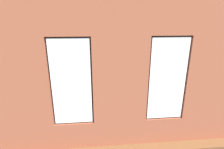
{
  "coord_description": "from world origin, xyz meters",
  "views": [
    {
      "loc": [
        0.52,
        5.82,
        2.87
      ],
      "look_at": [
        -0.01,
        0.4,
        1.11
      ],
      "focal_mm": 28.0,
      "sensor_mm": 36.0,
      "label": 1
    }
  ],
  "objects": [
    {
      "name": "coffee_table",
      "position": [
        -0.04,
        0.19,
        0.39
      ],
      "size": [
        1.6,
        0.83,
        0.44
      ],
      "color": "tan",
      "rests_on": "ground_plane"
    },
    {
      "name": "cup_ceramic",
      "position": [
        -0.04,
        0.19,
        0.49
      ],
      "size": [
        0.08,
        0.08,
        0.1
      ],
      "primitive_type": "cylinder",
      "color": "#33567F",
      "rests_on": "coffee_table"
    },
    {
      "name": "potted_plant_corner_near_left",
      "position": [
        -2.49,
        -1.73,
        0.63
      ],
      "size": [
        0.77,
        0.86,
        1.4
      ],
      "color": "beige",
      "rests_on": "ground_plane"
    },
    {
      "name": "remote_silver",
      "position": [
        0.44,
        0.32,
        0.45
      ],
      "size": [
        0.09,
        0.18,
        0.02
      ],
      "primitive_type": "cube",
      "rotation": [
        0.0,
        0.0,
        2.88
      ],
      "color": "#B2B2B7",
      "rests_on": "coffee_table"
    },
    {
      "name": "potted_plant_between_couches",
      "position": [
        -0.8,
        1.64,
        0.77
      ],
      "size": [
        0.74,
        0.76,
        1.31
      ],
      "color": "beige",
      "rests_on": "ground_plane"
    },
    {
      "name": "ground_plane",
      "position": [
        0.0,
        0.0,
        -0.05
      ],
      "size": [
        6.68,
        5.45,
        0.1
      ],
      "primitive_type": "cube",
      "color": "brown"
    },
    {
      "name": "table_plant_small",
      "position": [
        -0.48,
        0.05,
        0.57
      ],
      "size": [
        0.15,
        0.15,
        0.25
      ],
      "color": "#9E5638",
      "rests_on": "coffee_table"
    },
    {
      "name": "papasan_chair",
      "position": [
        0.96,
        -1.56,
        0.44
      ],
      "size": [
        1.07,
        1.07,
        0.68
      ],
      "color": "olive",
      "rests_on": "ground_plane"
    },
    {
      "name": "media_console",
      "position": [
        2.69,
        0.14,
        0.26
      ],
      "size": [
        0.95,
        0.42,
        0.51
      ],
      "primitive_type": "cube",
      "color": "black",
      "rests_on": "ground_plane"
    },
    {
      "name": "brick_wall_with_windows",
      "position": [
        -0.0,
        2.34,
        1.59
      ],
      "size": [
        6.08,
        0.3,
        3.21
      ],
      "color": "#9E5138",
      "rests_on": "ground_plane"
    },
    {
      "name": "white_wall_right",
      "position": [
        2.99,
        0.2,
        1.61
      ],
      "size": [
        0.1,
        4.45,
        3.21
      ],
      "primitive_type": "cube",
      "color": "silver",
      "rests_on": "ground_plane"
    },
    {
      "name": "couch_left",
      "position": [
        -2.34,
        0.43,
        0.33
      ],
      "size": [
        0.95,
        2.13,
        0.8
      ],
      "rotation": [
        0.0,
        0.0,
        1.61
      ],
      "color": "black",
      "rests_on": "ground_plane"
    },
    {
      "name": "potted_plant_by_left_couch",
      "position": [
        -1.94,
        -1.07,
        0.4
      ],
      "size": [
        0.32,
        0.32,
        0.57
      ],
      "color": "brown",
      "rests_on": "ground_plane"
    },
    {
      "name": "remote_black",
      "position": [
        -0.16,
        0.32,
        0.45
      ],
      "size": [
        0.09,
        0.18,
        0.02
      ],
      "primitive_type": "cube",
      "rotation": [
        0.0,
        0.0,
        3.36
      ],
      "color": "black",
      "rests_on": "coffee_table"
    },
    {
      "name": "potted_plant_near_tv",
      "position": [
        2.14,
        1.06,
        0.64
      ],
      "size": [
        0.6,
        0.6,
        0.99
      ],
      "color": "beige",
      "rests_on": "ground_plane"
    },
    {
      "name": "remote_gray",
      "position": [
        0.16,
        0.09,
        0.45
      ],
      "size": [
        0.05,
        0.17,
        0.02
      ],
      "primitive_type": "cube",
      "rotation": [
        0.0,
        0.0,
        3.14
      ],
      "color": "#59595B",
      "rests_on": "coffee_table"
    },
    {
      "name": "tv_flatscreen",
      "position": [
        2.69,
        0.13,
        0.92
      ],
      "size": [
        1.21,
        0.2,
        0.81
      ],
      "color": "black",
      "rests_on": "media_console"
    },
    {
      "name": "couch_by_window",
      "position": [
        0.62,
        1.7,
        0.33
      ],
      "size": [
        1.93,
        0.87,
        0.8
      ],
      "color": "black",
      "rests_on": "ground_plane"
    }
  ]
}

